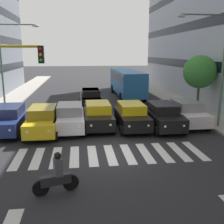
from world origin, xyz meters
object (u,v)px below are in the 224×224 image
car_row2_1 (91,98)px  car_row2_0 (90,98)px  car_6 (9,119)px  street_lamp_right (8,57)px  car_1 (163,116)px  car_5 (43,120)px  car_0 (187,113)px  motorcycle_with_rider (57,176)px  street_lamp_left (216,58)px  street_tree_1 (200,72)px  car_4 (70,117)px  bus_behind_traffic (127,80)px  car_3 (98,115)px  car_2 (132,116)px

car_row2_1 → car_row2_0: bearing=-69.8°
car_6 → car_row2_1: bearing=-127.6°
street_lamp_right → car_1: bearing=148.9°
car_5 → car_row2_0: 8.59m
car_0 → motorcycle_with_rider: 11.88m
street_lamp_left → street_tree_1: 5.49m
car_4 → bus_behind_traffic: bearing=-114.8°
car_1 → car_5: 7.82m
car_3 → motorcycle_with_rider: bearing=75.7°
car_3 → car_2: bearing=169.1°
car_2 → car_row2_0: bearing=-72.0°
car_2 → bus_behind_traffic: 13.62m
street_lamp_left → car_row2_1: bearing=-45.6°
car_3 → car_row2_0: bearing=-88.4°
car_4 → motorcycle_with_rider: (0.27, 8.09, -0.24)m
car_5 → street_lamp_left: size_ratio=0.61×
car_2 → street_lamp_left: (-5.34, 0.59, 3.78)m
car_6 → bus_behind_traffic: (-10.00, -13.40, 0.97)m
car_1 → car_2: 2.10m
car_2 → street_lamp_left: bearing=173.7°
bus_behind_traffic → street_lamp_left: (-3.26, 14.01, 2.80)m
car_3 → car_0: bearing=179.9°
motorcycle_with_rider → street_lamp_right: bearing=-71.3°
car_1 → street_lamp_left: (-3.26, 0.26, 3.78)m
car_5 → motorcycle_with_rider: (-1.39, 7.48, -0.24)m
car_2 → car_3: 2.25m
car_6 → motorcycle_with_rider: size_ratio=2.67×
car_0 → bus_behind_traffic: bearing=-81.4°
bus_behind_traffic → car_5: bearing=60.7°
car_4 → motorcycle_with_rider: size_ratio=2.67×
car_6 → street_lamp_left: street_lamp_left is taller
car_5 → car_row2_1: bearing=-113.6°
car_0 → car_5: bearing=5.4°
car_3 → car_5: bearing=14.8°
car_4 → bus_behind_traffic: bus_behind_traffic is taller
car_2 → bus_behind_traffic: bearing=-98.8°
car_6 → car_row2_1: 9.14m
car_0 → bus_behind_traffic: bus_behind_traffic is taller
car_3 → street_lamp_right: (7.07, -6.11, 3.75)m
street_lamp_right → car_4: bearing=128.9°
car_5 → motorcycle_with_rider: 7.61m
car_0 → bus_behind_traffic: 13.19m
car_2 → street_lamp_right: size_ratio=0.61×
car_6 → motorcycle_with_rider: car_6 is taller
car_1 → car_4: bearing=-4.0°
car_6 → motorcycle_with_rider: 8.78m
car_4 → street_lamp_left: size_ratio=0.61×
street_lamp_left → motorcycle_with_rider: bearing=37.4°
street_lamp_right → car_row2_0: bearing=-172.8°
car_6 → street_lamp_left: (-13.27, 0.62, 3.78)m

